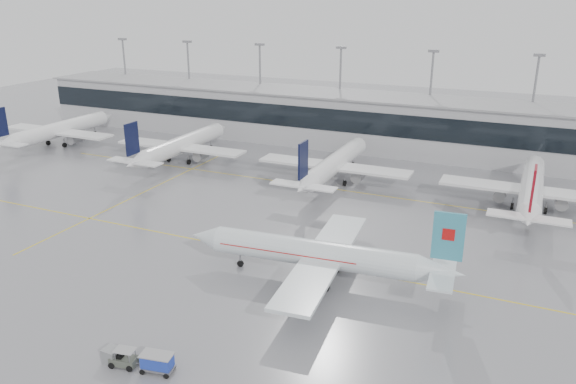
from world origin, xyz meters
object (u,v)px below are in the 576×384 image
at_px(air_canada_jet, 322,255).
at_px(gse_unit, 112,355).
at_px(baggage_tug, 124,360).
at_px(baggage_cart, 157,361).

height_order(air_canada_jet, gse_unit, air_canada_jet).
height_order(air_canada_jet, baggage_tug, air_canada_jet).
height_order(baggage_cart, gse_unit, baggage_cart).
xyz_separation_m(air_canada_jet, gse_unit, (-12.86, -24.31, -2.74)).
relative_size(baggage_tug, baggage_cart, 1.17).
distance_m(baggage_tug, gse_unit, 1.46).
relative_size(air_canada_jet, baggage_tug, 9.02).
distance_m(air_canada_jet, gse_unit, 27.64).
relative_size(air_canada_jet, baggage_cart, 10.56).
xyz_separation_m(baggage_tug, gse_unit, (-1.46, -0.02, 0.11)).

